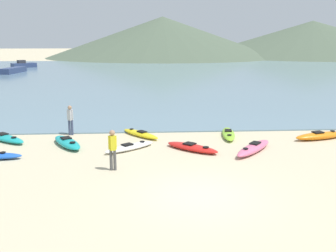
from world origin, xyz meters
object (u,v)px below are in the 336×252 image
(kayak_on_sand_0, at_px, (67,142))
(kayak_on_sand_8, at_px, (4,138))
(kayak_on_sand_4, at_px, (130,147))
(person_near_foreground, at_px, (113,147))
(kayak_on_sand_7, at_px, (140,134))
(person_near_waterline, at_px, (70,118))
(kayak_on_sand_1, at_px, (192,147))
(kayak_on_sand_6, at_px, (254,148))
(moored_boat_1, at_px, (24,65))
(kayak_on_sand_2, at_px, (320,136))
(kayak_on_sand_5, at_px, (228,134))
(moored_boat_0, at_px, (13,70))

(kayak_on_sand_0, distance_m, kayak_on_sand_8, 3.49)
(kayak_on_sand_4, bearing_deg, person_near_foreground, -100.87)
(kayak_on_sand_7, bearing_deg, person_near_waterline, 171.98)
(kayak_on_sand_4, distance_m, kayak_on_sand_8, 6.53)
(kayak_on_sand_1, distance_m, person_near_waterline, 6.82)
(person_near_waterline, bearing_deg, kayak_on_sand_6, -23.03)
(kayak_on_sand_1, bearing_deg, moored_boat_1, 113.18)
(kayak_on_sand_2, bearing_deg, kayak_on_sand_1, -166.59)
(kayak_on_sand_2, distance_m, kayak_on_sand_5, 4.52)
(kayak_on_sand_6, height_order, person_near_foreground, person_near_foreground)
(moored_boat_0, bearing_deg, kayak_on_sand_2, -55.53)
(person_near_waterline, relative_size, moored_boat_1, 0.36)
(kayak_on_sand_2, relative_size, kayak_on_sand_8, 1.04)
(kayak_on_sand_5, bearing_deg, moored_boat_0, 120.48)
(kayak_on_sand_0, height_order, kayak_on_sand_7, kayak_on_sand_0)
(kayak_on_sand_5, relative_size, moored_boat_1, 0.66)
(kayak_on_sand_2, height_order, kayak_on_sand_8, kayak_on_sand_2)
(person_near_waterline, bearing_deg, kayak_on_sand_8, -162.50)
(kayak_on_sand_4, xyz_separation_m, kayak_on_sand_8, (-6.21, 2.02, 0.03))
(moored_boat_0, bearing_deg, kayak_on_sand_8, -73.15)
(person_near_foreground, bearing_deg, kayak_on_sand_2, 22.40)
(kayak_on_sand_5, bearing_deg, moored_boat_1, 116.18)
(kayak_on_sand_4, relative_size, moored_boat_1, 0.57)
(moored_boat_1, bearing_deg, kayak_on_sand_2, -60.34)
(kayak_on_sand_0, bearing_deg, kayak_on_sand_1, -10.74)
(kayak_on_sand_0, bearing_deg, kayak_on_sand_5, 9.61)
(kayak_on_sand_5, relative_size, moored_boat_0, 0.47)
(kayak_on_sand_1, distance_m, kayak_on_sand_2, 6.81)
(person_near_waterline, bearing_deg, kayak_on_sand_1, -28.74)
(person_near_foreground, bearing_deg, kayak_on_sand_5, 41.90)
(kayak_on_sand_6, bearing_deg, moored_boat_1, 115.41)
(kayak_on_sand_0, height_order, kayak_on_sand_1, kayak_on_sand_0)
(kayak_on_sand_2, bearing_deg, kayak_on_sand_0, -177.73)
(kayak_on_sand_8, bearing_deg, person_near_waterline, 17.50)
(kayak_on_sand_6, xyz_separation_m, kayak_on_sand_7, (-5.03, 3.16, -0.05))
(kayak_on_sand_0, distance_m, person_near_waterline, 2.29)
(kayak_on_sand_0, bearing_deg, kayak_on_sand_2, 2.27)
(kayak_on_sand_0, xyz_separation_m, kayak_on_sand_2, (12.36, 0.49, 0.00))
(kayak_on_sand_0, xyz_separation_m, person_near_waterline, (-0.20, 2.17, 0.72))
(kayak_on_sand_4, height_order, kayak_on_sand_7, kayak_on_sand_7)
(kayak_on_sand_4, bearing_deg, person_near_waterline, 136.37)
(kayak_on_sand_1, distance_m, kayak_on_sand_5, 3.27)
(kayak_on_sand_4, xyz_separation_m, kayak_on_sand_7, (0.47, 2.48, 0.00))
(kayak_on_sand_2, bearing_deg, moored_boat_0, 124.47)
(person_near_foreground, distance_m, moored_boat_0, 47.67)
(kayak_on_sand_8, bearing_deg, person_near_foreground, -40.30)
(kayak_on_sand_4, height_order, person_near_waterline, person_near_waterline)
(kayak_on_sand_1, relative_size, kayak_on_sand_4, 1.02)
(person_near_foreground, bearing_deg, kayak_on_sand_4, 79.13)
(kayak_on_sand_1, relative_size, kayak_on_sand_8, 0.89)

